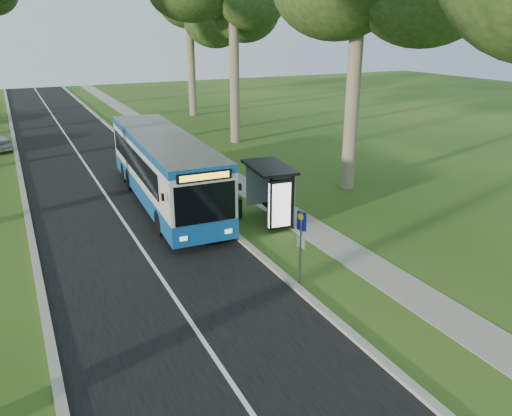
{
  "coord_description": "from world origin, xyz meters",
  "views": [
    {
      "loc": [
        -7.07,
        -13.22,
        7.51
      ],
      "look_at": [
        0.15,
        1.36,
        1.6
      ],
      "focal_mm": 35.0,
      "sensor_mm": 36.0,
      "label": 1
    }
  ],
  "objects_px": {
    "bus": "(164,169)",
    "bus_shelter": "(276,185)",
    "litter_bin": "(237,208)",
    "bus_stop_sign": "(301,238)"
  },
  "relations": [
    {
      "from": "bus",
      "to": "bus_shelter",
      "type": "xyz_separation_m",
      "value": [
        3.26,
        -4.41,
        0.04
      ]
    },
    {
      "from": "bus",
      "to": "litter_bin",
      "type": "height_order",
      "value": "bus"
    },
    {
      "from": "bus",
      "to": "bus_stop_sign",
      "type": "height_order",
      "value": "bus"
    },
    {
      "from": "bus",
      "to": "bus_shelter",
      "type": "bearing_deg",
      "value": -50.93
    },
    {
      "from": "litter_bin",
      "to": "bus_stop_sign",
      "type": "bearing_deg",
      "value": -95.53
    },
    {
      "from": "bus_shelter",
      "to": "bus",
      "type": "bearing_deg",
      "value": 132.84
    },
    {
      "from": "bus",
      "to": "bus_shelter",
      "type": "distance_m",
      "value": 5.49
    },
    {
      "from": "bus_stop_sign",
      "to": "litter_bin",
      "type": "bearing_deg",
      "value": 65.61
    },
    {
      "from": "bus_stop_sign",
      "to": "bus_shelter",
      "type": "bearing_deg",
      "value": 51.15
    },
    {
      "from": "bus_shelter",
      "to": "litter_bin",
      "type": "relative_size",
      "value": 3.43
    }
  ]
}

